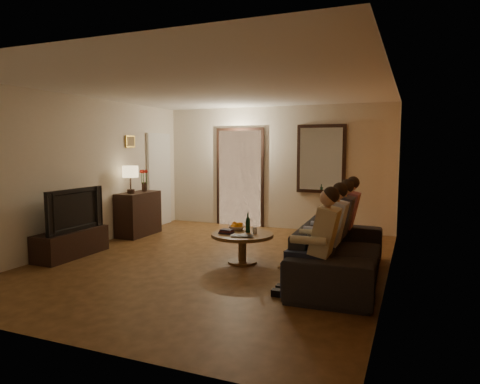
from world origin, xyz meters
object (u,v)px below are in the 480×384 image
at_px(person_a, 319,248).
at_px(person_b, 329,238).
at_px(wine_bottle, 248,222).
at_px(sofa, 341,251).
at_px(person_c, 337,229).
at_px(person_d, 344,222).
at_px(laptop, 241,237).
at_px(bowl, 237,228).
at_px(tv_stand, 71,243).
at_px(dog, 302,253).
at_px(coffee_table, 242,248).
at_px(dresser, 138,214).
at_px(tv, 70,210).
at_px(table_lamp, 131,179).

height_order(person_a, person_b, same).
bearing_deg(wine_bottle, sofa, -12.20).
bearing_deg(person_c, person_d, 90.00).
bearing_deg(laptop, bowl, 107.44).
height_order(tv_stand, dog, dog).
distance_m(dog, coffee_table, 0.98).
bearing_deg(person_b, person_d, 90.00).
relative_size(person_b, wine_bottle, 3.87).
relative_size(tv_stand, person_a, 1.05).
distance_m(person_c, bowl, 1.58).
bearing_deg(bowl, wine_bottle, -27.55).
bearing_deg(laptop, person_d, 25.00).
xyz_separation_m(dresser, person_c, (4.07, -1.02, 0.17)).
height_order(tv, sofa, tv).
xyz_separation_m(person_c, person_d, (0.00, 0.60, 0.00)).
height_order(person_b, coffee_table, person_b).
bearing_deg(bowl, dog, -18.93).
distance_m(tv_stand, person_c, 4.16).
bearing_deg(tv, tv_stand, 0.00).
bearing_deg(person_c, dog, -149.30).
relative_size(dresser, person_b, 0.80).
distance_m(dresser, person_a, 4.64).
height_order(person_a, person_d, same).
height_order(person_c, person_d, same).
bearing_deg(tv, sofa, -83.49).
bearing_deg(laptop, coffee_table, 97.85).
bearing_deg(laptop, tv_stand, 176.55).
height_order(table_lamp, wine_bottle, table_lamp).
relative_size(sofa, bowl, 9.65).
relative_size(dresser, wine_bottle, 3.10).
height_order(table_lamp, person_a, table_lamp).
relative_size(person_a, person_d, 1.00).
xyz_separation_m(coffee_table, wine_bottle, (0.05, 0.10, 0.38)).
relative_size(table_lamp, person_d, 0.45).
relative_size(coffee_table, laptop, 2.85).
height_order(table_lamp, laptop, table_lamp).
bearing_deg(sofa, laptop, 90.58).
xyz_separation_m(table_lamp, person_c, (4.07, -0.80, -0.52)).
xyz_separation_m(person_a, person_d, (0.00, 1.80, 0.00)).
bearing_deg(sofa, person_d, 4.13).
bearing_deg(person_d, coffee_table, -153.73).
bearing_deg(laptop, person_c, 4.07).
bearing_deg(table_lamp, person_c, -11.18).
height_order(tv, person_a, person_a).
distance_m(dresser, wine_bottle, 2.91).
height_order(coffee_table, wine_bottle, wine_bottle).
xyz_separation_m(person_d, laptop, (-1.29, -0.97, -0.14)).
xyz_separation_m(dresser, person_d, (4.07, -0.42, 0.17)).
xyz_separation_m(table_lamp, sofa, (4.17, -1.10, -0.76)).
bearing_deg(bowl, tv_stand, -160.00).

